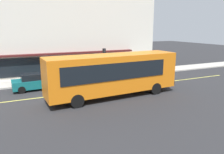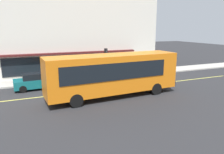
{
  "view_description": "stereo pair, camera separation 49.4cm",
  "coord_description": "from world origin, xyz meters",
  "views": [
    {
      "loc": [
        -4.46,
        -17.76,
        5.58
      ],
      "look_at": [
        2.76,
        -1.88,
        1.6
      ],
      "focal_mm": 34.49,
      "sensor_mm": 36.0,
      "label": 1
    },
    {
      "loc": [
        -4.01,
        -17.96,
        5.58
      ],
      "look_at": [
        2.76,
        -1.88,
        1.6
      ],
      "focal_mm": 34.49,
      "sensor_mm": 36.0,
      "label": 2
    }
  ],
  "objects": [
    {
      "name": "storefront_building",
      "position": [
        0.95,
        12.67,
        7.58
      ],
      "size": [
        23.5,
        12.56,
        15.17
      ],
      "color": "silver",
      "rests_on": "ground"
    },
    {
      "name": "bus",
      "position": [
        2.8,
        -2.15,
        1.99
      ],
      "size": [
        11.24,
        3.08,
        3.5
      ],
      "color": "orange",
      "rests_on": "ground"
    },
    {
      "name": "car_silver",
      "position": [
        3.35,
        2.65,
        0.74
      ],
      "size": [
        4.38,
        2.02,
        1.52
      ],
      "color": "#B7BABF",
      "rests_on": "ground"
    },
    {
      "name": "traffic_light",
      "position": [
        4.77,
        4.65,
        2.53
      ],
      "size": [
        0.3,
        0.52,
        3.2
      ],
      "color": "#2D2D33",
      "rests_on": "sidewalk"
    },
    {
      "name": "lane_centre_stripe",
      "position": [
        0.0,
        0.0,
        0.0
      ],
      "size": [
        36.0,
        0.16,
        0.01
      ],
      "primitive_type": "cube",
      "color": "#D8D14C",
      "rests_on": "ground"
    },
    {
      "name": "car_teal",
      "position": [
        -2.84,
        2.78,
        0.74
      ],
      "size": [
        4.39,
        2.05,
        1.52
      ],
      "color": "#14666B",
      "rests_on": "ground"
    },
    {
      "name": "sidewalk",
      "position": [
        0.0,
        5.31,
        0.07
      ],
      "size": [
        80.0,
        2.76,
        0.15
      ],
      "primitive_type": "cube",
      "color": "#B2ADA3",
      "rests_on": "ground"
    },
    {
      "name": "ground",
      "position": [
        0.0,
        0.0,
        0.0
      ],
      "size": [
        120.0,
        120.0,
        0.0
      ],
      "primitive_type": "plane",
      "color": "#28282B"
    }
  ]
}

